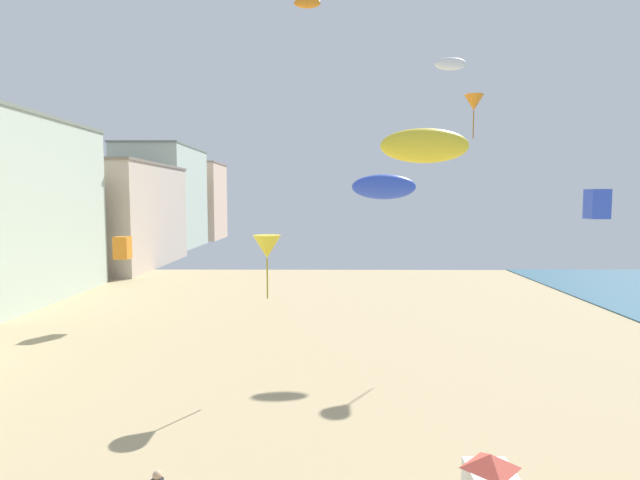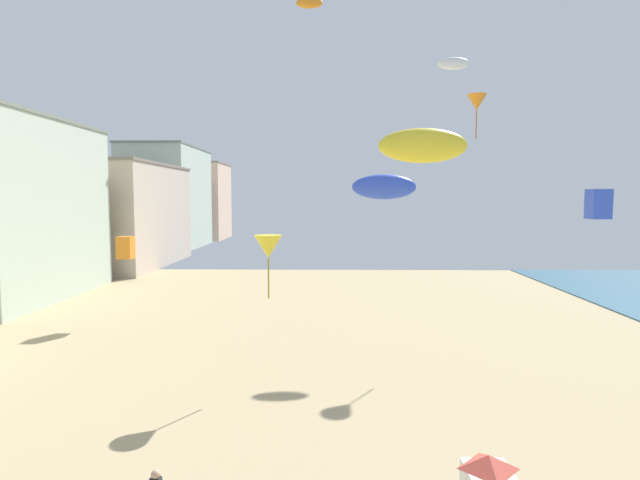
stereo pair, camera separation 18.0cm
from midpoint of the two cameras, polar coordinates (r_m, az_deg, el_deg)
boardwalk_hotel_far at (r=71.30m, az=-22.51°, el=2.63°), size 15.26×22.43×13.19m
boardwalk_hotel_distant at (r=93.45m, az=-16.72°, el=4.59°), size 11.15×20.35×17.68m
boardwalk_hotel_furthest at (r=112.25m, az=-13.65°, el=4.27°), size 12.54×13.98×16.23m
kite_blue_box at (r=20.07m, az=29.06°, el=3.56°), size 0.66×0.66×1.03m
kite_white_parafoil at (r=41.80m, az=14.93°, el=18.63°), size 2.45×0.68×0.95m
kite_blue_parafoil at (r=18.69m, az=7.49°, el=5.95°), size 2.34×0.65×0.91m
kite_orange_delta_2 at (r=36.60m, az=17.37°, el=14.56°), size 1.28×1.28×2.90m
kite_orange_box at (r=38.58m, az=-20.91°, el=-0.80°), size 1.01×1.01×1.59m
kite_orange_parafoil at (r=32.26m, az=-1.04°, el=25.11°), size 1.55×0.43×0.60m
kite_yellow_parafoil at (r=13.36m, az=11.88°, el=10.35°), size 2.27×0.63×0.88m
kite_yellow_delta at (r=24.22m, az=-5.63°, el=-0.77°), size 1.35×1.35×3.06m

